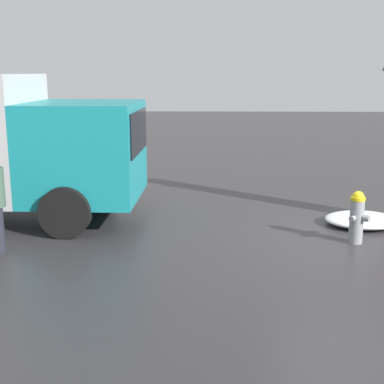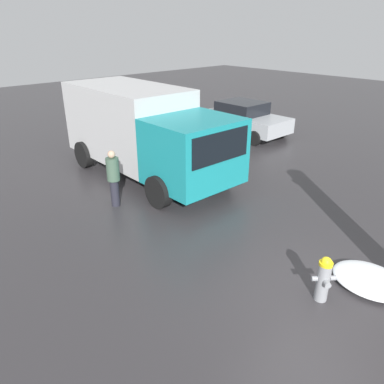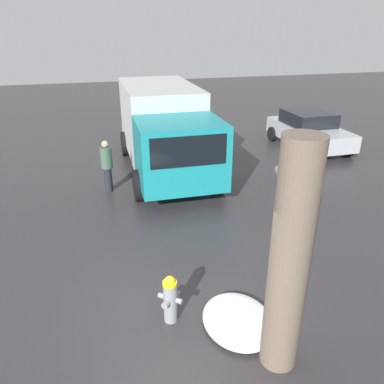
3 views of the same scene
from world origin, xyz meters
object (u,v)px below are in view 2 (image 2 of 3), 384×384
fire_hydrant (324,278)px  parked_car (244,118)px  pedestrian (113,176)px  delivery_truck (144,129)px

fire_hydrant → parked_car: size_ratio=0.23×
fire_hydrant → pedestrian: pedestrian is taller
delivery_truck → pedestrian: size_ratio=4.15×
fire_hydrant → parked_car: (8.11, -7.50, 0.28)m
pedestrian → delivery_truck: bearing=-98.6°
pedestrian → parked_car: bearing=-116.6°
pedestrian → parked_car: (2.30, -8.12, -0.11)m
delivery_truck → parked_car: 6.23m
fire_hydrant → pedestrian: 5.86m
fire_hydrant → parked_car: bearing=176.7°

